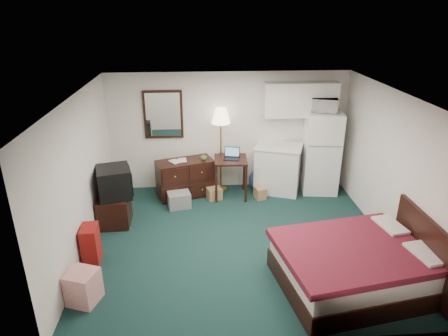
{
  "coord_description": "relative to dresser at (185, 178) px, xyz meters",
  "views": [
    {
      "loc": [
        -0.66,
        -5.82,
        3.76
      ],
      "look_at": [
        -0.23,
        0.33,
        1.21
      ],
      "focal_mm": 32.0,
      "sensor_mm": 36.0,
      "label": 1
    }
  ],
  "objects": [
    {
      "name": "floor",
      "position": [
        0.94,
        -1.8,
        -0.39
      ],
      "size": [
        5.0,
        4.5,
        0.01
      ],
      "primitive_type": "cube",
      "color": "black",
      "rests_on": "ground"
    },
    {
      "name": "ceiling",
      "position": [
        0.94,
        -1.8,
        2.11
      ],
      "size": [
        5.0,
        4.5,
        0.01
      ],
      "primitive_type": "cube",
      "color": "white",
      "rests_on": "walls"
    },
    {
      "name": "walls",
      "position": [
        0.94,
        -1.8,
        0.86
      ],
      "size": [
        5.01,
        4.51,
        2.5
      ],
      "color": "white",
      "rests_on": "floor"
    },
    {
      "name": "mirror",
      "position": [
        -0.41,
        0.42,
        1.26
      ],
      "size": [
        0.8,
        0.06,
        1.0
      ],
      "primitive_type": null,
      "color": "white",
      "rests_on": "walls"
    },
    {
      "name": "upper_cabinets",
      "position": [
        2.39,
        0.27,
        1.56
      ],
      "size": [
        1.5,
        0.35,
        0.7
      ],
      "primitive_type": null,
      "color": "silver",
      "rests_on": "walls"
    },
    {
      "name": "headboard",
      "position": [
        3.4,
        -3.11,
        0.16
      ],
      "size": [
        0.06,
        1.56,
        1.0
      ],
      "primitive_type": null,
      "color": "black",
      "rests_on": "walls"
    },
    {
      "name": "dresser",
      "position": [
        0.0,
        0.0,
        0.0
      ],
      "size": [
        1.25,
        0.85,
        0.78
      ],
      "primitive_type": null,
      "rotation": [
        0.0,
        0.0,
        0.32
      ],
      "color": "black",
      "rests_on": "floor"
    },
    {
      "name": "floor_lamp",
      "position": [
        0.76,
        0.23,
        0.51
      ],
      "size": [
        0.47,
        0.47,
        1.8
      ],
      "primitive_type": null,
      "rotation": [
        0.0,
        0.0,
        0.25
      ],
      "color": "gold",
      "rests_on": "floor"
    },
    {
      "name": "desk",
      "position": [
        0.94,
        -0.08,
        0.03
      ],
      "size": [
        0.69,
        0.69,
        0.83
      ],
      "primitive_type": null,
      "rotation": [
        0.0,
        0.0,
        -0.05
      ],
      "color": "black",
      "rests_on": "floor"
    },
    {
      "name": "exercise_ball",
      "position": [
        1.61,
        0.15,
        -0.14
      ],
      "size": [
        0.61,
        0.61,
        0.5
      ],
      "primitive_type": "sphere",
      "rotation": [
        0.0,
        0.0,
        -0.27
      ],
      "color": "navy",
      "rests_on": "floor"
    },
    {
      "name": "kitchen_counter",
      "position": [
        1.97,
        0.11,
        0.11
      ],
      "size": [
        1.08,
        0.95,
        0.99
      ],
      "primitive_type": null,
      "rotation": [
        0.0,
        0.0,
        -0.34
      ],
      "color": "silver",
      "rests_on": "floor"
    },
    {
      "name": "fridge",
      "position": [
        2.86,
        0.08,
        0.48
      ],
      "size": [
        0.79,
        0.79,
        1.73
      ],
      "primitive_type": null,
      "rotation": [
        0.0,
        0.0,
        -0.12
      ],
      "color": "white",
      "rests_on": "floor"
    },
    {
      "name": "bed",
      "position": [
        2.42,
        -3.11,
        -0.07
      ],
      "size": [
        2.24,
        1.88,
        0.64
      ],
      "primitive_type": null,
      "rotation": [
        0.0,
        0.0,
        0.17
      ],
      "color": "#5C121F",
      "rests_on": "floor"
    },
    {
      "name": "tv_stand",
      "position": [
        -1.26,
        -1.09,
        -0.12
      ],
      "size": [
        0.57,
        0.62,
        0.55
      ],
      "primitive_type": null,
      "rotation": [
        0.0,
        0.0,
        0.03
      ],
      "color": "black",
      "rests_on": "floor"
    },
    {
      "name": "suitcase",
      "position": [
        -1.41,
        -2.26,
        -0.08
      ],
      "size": [
        0.26,
        0.4,
        0.62
      ],
      "primitive_type": null,
      "rotation": [
        0.0,
        0.0,
        0.06
      ],
      "color": "maroon",
      "rests_on": "floor"
    },
    {
      "name": "retail_box",
      "position": [
        -1.31,
        -3.17,
        -0.16
      ],
      "size": [
        0.48,
        0.48,
        0.47
      ],
      "primitive_type": null,
      "rotation": [
        0.0,
        0.0,
        -0.34
      ],
      "color": "silver",
      "rests_on": "floor"
    },
    {
      "name": "file_bin",
      "position": [
        -0.12,
        -0.51,
        -0.24
      ],
      "size": [
        0.49,
        0.41,
        0.3
      ],
      "primitive_type": null,
      "rotation": [
        0.0,
        0.0,
        0.21
      ],
      "color": "gray",
      "rests_on": "floor"
    },
    {
      "name": "cardboard_box_a",
      "position": [
        0.6,
        -0.21,
        -0.27
      ],
      "size": [
        0.34,
        0.32,
        0.24
      ],
      "primitive_type": null,
      "rotation": [
        0.0,
        0.0,
        0.3
      ],
      "color": "olive",
      "rests_on": "floor"
    },
    {
      "name": "cardboard_box_b",
      "position": [
        1.54,
        -0.25,
        -0.27
      ],
      "size": [
        0.26,
        0.29,
        0.24
      ],
      "primitive_type": null,
      "rotation": [
        0.0,
        0.0,
        0.29
      ],
      "color": "olive",
      "rests_on": "floor"
    },
    {
      "name": "laptop",
      "position": [
        0.96,
        -0.1,
        0.55
      ],
      "size": [
        0.36,
        0.31,
        0.21
      ],
      "primitive_type": null,
      "rotation": [
        0.0,
        0.0,
        -0.2
      ],
      "color": "black",
      "rests_on": "desk"
    },
    {
      "name": "crt_tv",
      "position": [
        -1.23,
        -1.05,
        0.43
      ],
      "size": [
        0.72,
        0.75,
        0.54
      ],
      "primitive_type": null,
      "rotation": [
        0.0,
        0.0,
        0.25
      ],
      "color": "black",
      "rests_on": "tv_stand"
    },
    {
      "name": "microwave",
      "position": [
        2.84,
        0.08,
        1.52
      ],
      "size": [
        0.56,
        0.4,
        0.35
      ],
      "primitive_type": "imported",
      "rotation": [
        0.0,
        0.0,
        -0.26
      ],
      "color": "white",
      "rests_on": "fridge"
    },
    {
      "name": "book_a",
      "position": [
        -0.27,
        -0.11,
        0.51
      ],
      "size": [
        0.15,
        0.11,
        0.23
      ],
      "primitive_type": "imported",
      "rotation": [
        0.0,
        0.0,
        0.6
      ],
      "color": "olive",
      "rests_on": "dresser"
    },
    {
      "name": "book_b",
      "position": [
        -0.14,
        -0.01,
        0.51
      ],
      "size": [
        0.18,
        0.04,
        0.24
      ],
      "primitive_type": "imported",
      "rotation": [
        0.0,
        0.0,
        0.09
      ],
      "color": "olive",
      "rests_on": "dresser"
    },
    {
      "name": "mug",
      "position": [
        0.39,
        0.03,
        0.45
      ],
      "size": [
        0.15,
        0.15,
        0.12
      ],
      "primitive_type": "imported",
      "rotation": [
        0.0,
        0.0,
        0.62
      ],
      "color": "#599243",
      "rests_on": "dresser"
    }
  ]
}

